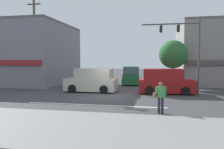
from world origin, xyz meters
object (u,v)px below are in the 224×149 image
object	(u,v)px
traffic_light_mast	(187,45)
van_crossing_center	(92,81)
van_crossing_rightbound	(131,76)
utility_pole_near_left	(35,43)
pedestrian_foreground_with_bag	(160,96)
street_tree	(173,55)
van_approaching_near	(165,82)

from	to	relation	value
traffic_light_mast	van_crossing_center	world-z (taller)	traffic_light_mast
van_crossing_rightbound	van_crossing_center	xyz separation A→B (m)	(-2.74, -7.51, 0.00)
utility_pole_near_left	pedestrian_foreground_with_bag	world-z (taller)	utility_pole_near_left
street_tree	van_approaching_near	xyz separation A→B (m)	(-0.94, -3.91, -2.43)
van_approaching_near	van_crossing_center	size ratio (longest dim) A/B	1.02
street_tree	pedestrian_foreground_with_bag	size ratio (longest dim) A/B	2.92
traffic_light_mast	van_approaching_near	distance (m)	3.68
traffic_light_mast	van_crossing_center	xyz separation A→B (m)	(-8.19, -0.69, -3.17)
traffic_light_mast	van_crossing_center	bearing A→B (deg)	-175.16
van_crossing_rightbound	van_crossing_center	bearing A→B (deg)	-110.06
traffic_light_mast	van_approaching_near	bearing A→B (deg)	-163.95
traffic_light_mast	van_crossing_rightbound	distance (m)	9.29
street_tree	van_crossing_rightbound	size ratio (longest dim) A/B	1.03
traffic_light_mast	van_crossing_rightbound	xyz separation A→B (m)	(-5.45, 6.82, -3.17)
van_crossing_rightbound	pedestrian_foreground_with_bag	distance (m)	14.99
van_crossing_rightbound	pedestrian_foreground_with_bag	world-z (taller)	van_crossing_rightbound
utility_pole_near_left	van_approaching_near	world-z (taller)	utility_pole_near_left
street_tree	pedestrian_foreground_with_bag	distance (m)	11.60
utility_pole_near_left	street_tree	bearing A→B (deg)	11.58
street_tree	traffic_light_mast	xyz separation A→B (m)	(0.85, -3.39, 0.74)
street_tree	van_approaching_near	distance (m)	4.69
street_tree	traffic_light_mast	world-z (taller)	traffic_light_mast
traffic_light_mast	pedestrian_foreground_with_bag	world-z (taller)	traffic_light_mast
street_tree	van_crossing_rightbound	world-z (taller)	street_tree
traffic_light_mast	pedestrian_foreground_with_bag	size ratio (longest dim) A/B	3.71
pedestrian_foreground_with_bag	utility_pole_near_left	bearing A→B (deg)	145.33
van_crossing_rightbound	van_approaching_near	bearing A→B (deg)	-63.48
utility_pole_near_left	van_crossing_rightbound	xyz separation A→B (m)	(9.08, 6.23, -3.56)
van_approaching_near	pedestrian_foreground_with_bag	bearing A→B (deg)	-94.27
traffic_light_mast	van_crossing_center	size ratio (longest dim) A/B	1.34
street_tree	pedestrian_foreground_with_bag	bearing A→B (deg)	-97.52
utility_pole_near_left	van_crossing_center	distance (m)	7.38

